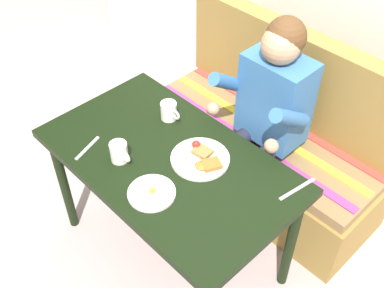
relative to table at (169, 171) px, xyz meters
name	(u,v)px	position (x,y,z in m)	size (l,w,h in m)	color
ground_plane	(173,250)	(0.00, 0.00, -0.65)	(8.00, 8.00, 0.00)	#A99694
table	(169,171)	(0.00, 0.00, 0.00)	(1.20, 0.70, 0.73)	black
couch	(266,142)	(0.00, 0.76, -0.32)	(1.44, 0.56, 1.00)	olive
person	(266,108)	(0.08, 0.59, 0.09)	(0.45, 0.61, 1.21)	#3568A2
plate_breakfast	(201,158)	(0.11, 0.10, 0.09)	(0.27, 0.27, 0.05)	white
plate_eggs	(152,193)	(0.11, -0.19, 0.09)	(0.20, 0.20, 0.04)	white
coffee_mug	(169,111)	(-0.21, 0.19, 0.13)	(0.12, 0.08, 0.09)	white
coffee_mug_second	(119,152)	(-0.14, -0.16, 0.13)	(0.12, 0.08, 0.09)	white
fork	(87,148)	(-0.31, -0.23, 0.08)	(0.01, 0.17, 0.01)	silver
knife	(297,189)	(0.52, 0.27, 0.08)	(0.01, 0.20, 0.01)	silver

